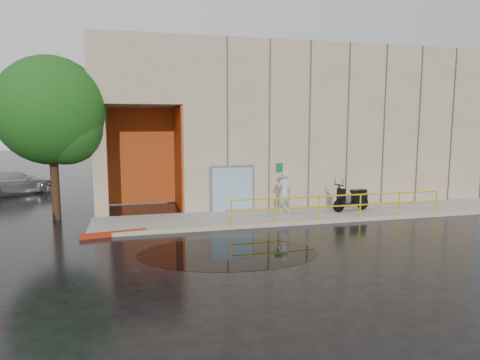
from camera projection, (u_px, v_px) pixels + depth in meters
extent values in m
plane|color=black|center=(267.00, 250.00, 14.13)|extent=(120.00, 120.00, 0.00)
cube|color=gray|center=(321.00, 214.00, 19.42)|extent=(20.00, 3.00, 0.15)
cube|color=gray|center=(307.00, 126.00, 25.64)|extent=(16.00, 10.00, 8.00)
cube|color=gray|center=(134.00, 80.00, 22.88)|extent=(4.00, 10.00, 3.00)
cube|color=gray|center=(100.00, 162.00, 18.59)|extent=(0.60, 0.60, 5.00)
cube|color=#B13410|center=(137.00, 156.00, 21.96)|extent=(3.80, 0.15, 4.90)
cube|color=#B13410|center=(179.00, 158.00, 20.75)|extent=(0.10, 3.50, 4.90)
cube|color=#88ACB9|center=(232.00, 189.00, 19.68)|extent=(1.90, 0.10, 2.00)
cube|color=slate|center=(232.00, 189.00, 19.76)|extent=(2.10, 0.06, 2.20)
cube|color=#0D5E26|center=(279.00, 168.00, 20.17)|extent=(0.32, 0.04, 0.42)
cylinder|color=#E1B90B|center=(340.00, 195.00, 18.04)|extent=(9.50, 0.06, 0.06)
cylinder|color=#E1B90B|center=(340.00, 206.00, 18.10)|extent=(9.50, 0.06, 0.06)
imported|color=#B7B7BC|center=(284.00, 192.00, 19.22)|extent=(0.78, 0.60, 1.91)
cylinder|color=black|center=(339.00, 206.00, 19.45)|extent=(0.58, 0.24, 0.57)
cylinder|color=black|center=(363.00, 203.00, 20.09)|extent=(0.58, 0.24, 0.57)
cube|color=#99230B|center=(114.00, 234.00, 15.88)|extent=(2.40, 0.53, 0.18)
cube|color=black|center=(228.00, 253.00, 13.82)|extent=(6.42, 4.61, 0.01)
imported|color=silver|center=(14.00, 182.00, 25.38)|extent=(5.30, 4.21, 1.44)
cylinder|color=black|center=(55.00, 182.00, 18.41)|extent=(0.36, 0.36, 3.33)
sphere|color=#1E531E|center=(51.00, 111.00, 18.02)|extent=(4.58, 4.58, 4.58)
sphere|color=#1E531E|center=(65.00, 127.00, 18.07)|extent=(3.21, 3.21, 3.21)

